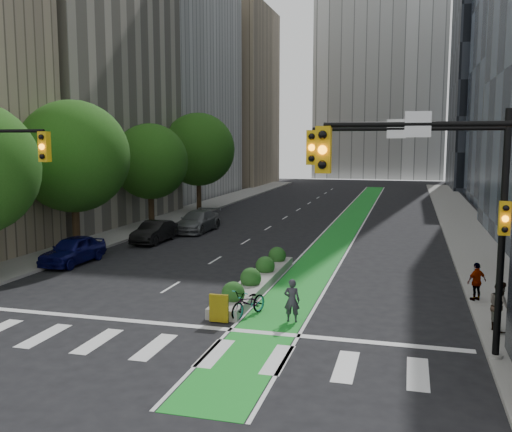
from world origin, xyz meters
The scene contains 20 objects.
ground centered at (0.00, 0.00, 0.00)m, with size 160.00×160.00×0.00m, color black.
sidewalk_left centered at (-11.80, 25.00, 0.07)m, with size 3.60×90.00×0.15m, color gray.
sidewalk_right centered at (11.80, 25.00, 0.07)m, with size 3.60×90.00×0.15m, color gray.
bike_lane_paint centered at (3.00, 30.00, 0.01)m, with size 2.20×70.00×0.01m, color #1A9127.
building_beige centered at (-20.00, 24.00, 15.00)m, with size 14.00×18.00×30.00m, color #B7AD99.
building_tan_far centered at (-20.00, 66.00, 13.00)m, with size 14.00×16.00×26.00m, color tan.
building_dark_end centered at (20.00, 68.00, 14.00)m, with size 14.00×18.00×28.00m, color black.
tree_mid centered at (-11.00, 12.00, 5.57)m, with size 6.40×6.40×8.78m.
tree_midfar centered at (-11.00, 22.00, 4.95)m, with size 5.60×5.60×7.76m.
tree_far centered at (-11.00, 32.00, 5.69)m, with size 6.60×6.60×9.00m.
signal_right centered at (8.67, 0.47, 4.80)m, with size 5.82×0.51×7.20m.
signal_far_right centered at (8.98, -4.03, 4.75)m, with size 4.82×0.51×7.20m.
median_planter centered at (1.20, 7.04, 0.37)m, with size 1.20×10.26×1.10m.
bicycle centered at (2.00, 2.86, 0.52)m, with size 0.69×1.99×1.04m, color gray.
cyclist centered at (3.67, 2.63, 0.79)m, with size 0.57×0.38×1.57m, color #332F39.
parked_car_left_near centered at (-9.46, 9.22, 0.74)m, with size 1.74×4.32×1.47m, color #0D0F51.
parked_car_left_mid centered at (-8.05, 16.21, 0.69)m, with size 1.46×4.20×1.38m, color black.
parked_car_left_far centered at (-7.00, 21.09, 0.75)m, with size 2.10×5.16×1.50m, color #525557.
pedestrian_near centered at (10.63, 3.05, 1.00)m, with size 0.83×0.64×1.70m, color gray.
pedestrian_far centered at (10.31, 6.77, 0.91)m, with size 0.89×0.37×1.53m, color gray.
Camera 1 is at (7.59, -16.82, 6.44)m, focal length 40.00 mm.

